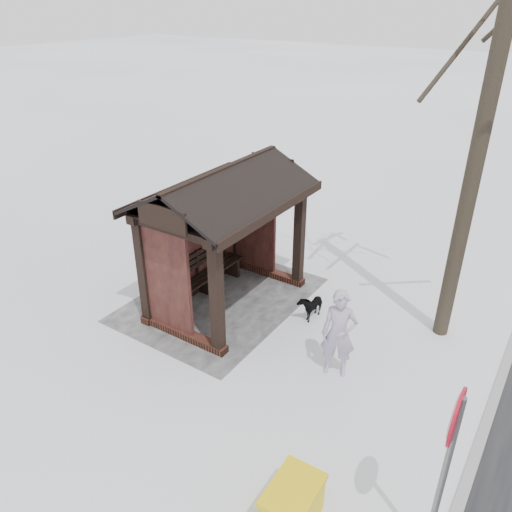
# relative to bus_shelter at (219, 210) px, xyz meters

# --- Properties ---
(ground) EXTENTS (120.00, 120.00, 0.00)m
(ground) POSITION_rel_bus_shelter_xyz_m (0.00, 0.16, -2.17)
(ground) COLOR white
(ground) RESTS_ON ground
(kerb) EXTENTS (120.00, 0.15, 0.06)m
(kerb) POSITION_rel_bus_shelter_xyz_m (0.00, 5.66, -2.16)
(kerb) COLOR gray
(kerb) RESTS_ON ground
(trampled_patch) EXTENTS (4.20, 3.20, 0.02)m
(trampled_patch) POSITION_rel_bus_shelter_xyz_m (0.00, -0.04, -2.16)
(trampled_patch) COLOR gray
(trampled_patch) RESTS_ON ground
(bus_shelter) EXTENTS (3.60, 2.40, 3.09)m
(bus_shelter) POSITION_rel_bus_shelter_xyz_m (0.00, 0.00, 0.00)
(bus_shelter) COLOR #341B13
(bus_shelter) RESTS_ON ground
(pedestrian) EXTENTS (0.59, 0.71, 1.67)m
(pedestrian) POSITION_rel_bus_shelter_xyz_m (0.76, 3.12, -1.33)
(pedestrian) COLOR #AC9EBA
(pedestrian) RESTS_ON ground
(dog) EXTENTS (0.69, 0.34, 0.57)m
(dog) POSITION_rel_bus_shelter_xyz_m (-0.52, 1.93, -1.88)
(dog) COLOR black
(dog) RESTS_ON ground
(grit_bin) EXTENTS (0.86, 0.60, 0.64)m
(grit_bin) POSITION_rel_bus_shelter_xyz_m (3.70, 3.92, -1.84)
(grit_bin) COLOR #DFBE0D
(grit_bin) RESTS_ON ground
(road_sign) EXTENTS (0.65, 0.10, 2.53)m
(road_sign) POSITION_rel_bus_shelter_xyz_m (3.12, 5.44, -0.36)
(road_sign) COLOR slate
(road_sign) RESTS_ON ground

